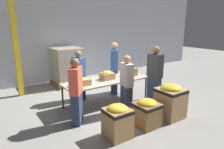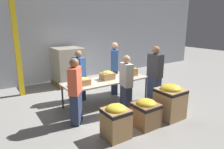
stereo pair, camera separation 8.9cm
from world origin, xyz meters
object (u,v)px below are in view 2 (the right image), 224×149
Objects in this scene: donation_bin_1 at (146,112)px; volunteer_1 at (75,92)px; banana_box_2 at (131,71)px; volunteer_3 at (155,75)px; volunteer_2 at (115,69)px; banana_box_0 at (81,81)px; volunteer_0 at (79,76)px; volunteer_4 at (126,85)px; support_pillar at (16,35)px; banana_box_1 at (107,75)px; donation_bin_2 at (170,100)px; donation_bin_0 at (116,120)px; pallet_stack_0 at (68,66)px; sorting_table at (107,81)px.

volunteer_1 is at bearing 141.26° from donation_bin_1.
banana_box_2 is 0.22× the size of volunteer_3.
volunteer_2 reaches higher than volunteer_3.
volunteer_0 reaches higher than banana_box_0.
volunteer_1 is 1.03× the size of volunteer_4.
volunteer_0 is at bearing 52.93° from volunteer_3.
volunteer_1 reaches higher than banana_box_0.
support_pillar reaches higher than volunteer_4.
banana_box_1 is 0.24× the size of volunteer_0.
volunteer_1 reaches higher than banana_box_1.
volunteer_2 reaches higher than donation_bin_1.
banana_box_0 is 2.82m from support_pillar.
donation_bin_2 is at bearing 38.36° from volunteer_2.
banana_box_0 is 0.31× the size of volunteer_0.
volunteer_3 is 2.35× the size of donation_bin_0.
volunteer_3 is at bearing -42.64° from support_pillar.
volunteer_2 is 2.36m from donation_bin_2.
support_pillar is (-1.18, 3.92, 1.60)m from donation_bin_0.
banana_box_0 is at bearing -104.37° from pallet_stack_0.
volunteer_0 is (-0.60, 0.69, -0.09)m from banana_box_1.
volunteer_3 is at bearing -76.41° from volunteer_4.
volunteer_2 is 1.98× the size of donation_bin_2.
banana_box_0 is at bearing 91.09° from donation_bin_0.
volunteer_0 is at bearing -45.36° from support_pillar.
volunteer_4 is (-1.10, -0.04, -0.09)m from volunteer_3.
banana_box_2 is at bearing 26.41° from volunteer_3.
banana_box_0 is (-0.86, -0.08, 0.16)m from sorting_table.
banana_box_1 reaches higher than donation_bin_1.
donation_bin_1 is 4.25m from pallet_stack_0.
volunteer_1 is at bearing -163.82° from banana_box_2.
volunteer_3 is at bearing 24.62° from donation_bin_0.
sorting_table is 1.50× the size of volunteer_3.
volunteer_1 is at bearing -108.77° from pallet_stack_0.
donation_bin_2 is (2.12, -1.04, -0.33)m from volunteer_1.
donation_bin_0 is 0.51× the size of pallet_stack_0.
volunteer_4 is at bearing -35.85° from banana_box_0.
support_pillar reaches higher than volunteer_0.
volunteer_2 is at bearing -30.28° from support_pillar.
pallet_stack_0 is at bearing 9.89° from support_pillar.
volunteer_2 is 1.47m from volunteer_3.
volunteer_4 is (1.40, -0.14, -0.02)m from volunteer_1.
banana_box_2 is 2.79m from pallet_stack_0.
pallet_stack_0 is (-0.91, 1.91, -0.16)m from volunteer_2.
volunteer_1 reaches higher than donation_bin_0.
volunteer_0 is 2.34× the size of donation_bin_1.
volunteer_3 is (1.22, -0.75, 0.17)m from sorting_table.
donation_bin_0 is at bearing 145.01° from volunteer_4.
sorting_table is 2.55m from pallet_stack_0.
volunteer_2 is at bearing 73.41° from donation_bin_1.
donation_bin_2 is at bearing -53.86° from support_pillar.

